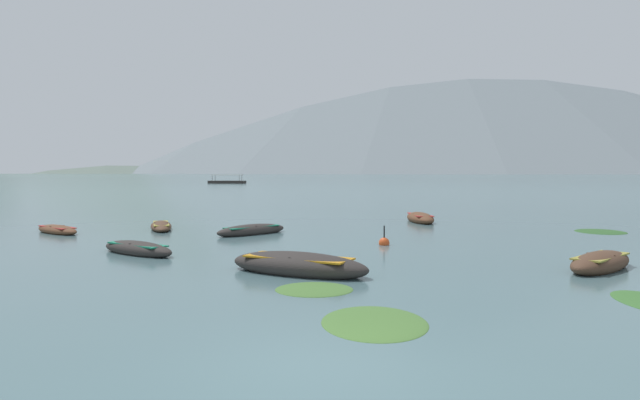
{
  "coord_description": "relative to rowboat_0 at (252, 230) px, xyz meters",
  "views": [
    {
      "loc": [
        0.7,
        -8.52,
        3.08
      ],
      "look_at": [
        -3.91,
        51.81,
        0.01
      ],
      "focal_mm": 31.11,
      "sensor_mm": 36.0,
      "label": 1
    }
  ],
  "objects": [
    {
      "name": "rowboat_4",
      "position": [
        -9.88,
        -0.21,
        -0.04
      ],
      "size": [
        3.58,
        3.05,
        0.51
      ],
      "color": "brown",
      "rests_on": "ground"
    },
    {
      "name": "rowboat_1",
      "position": [
        12.93,
        -8.96,
        0.03
      ],
      "size": [
        3.34,
        3.54,
        0.72
      ],
      "color": "#4C3323",
      "rests_on": "ground"
    },
    {
      "name": "mooring_buoy",
      "position": [
        6.37,
        -3.55,
        -0.1
      ],
      "size": [
        0.45,
        0.45,
        0.96
      ],
      "color": "#DB4C1E",
      "rests_on": "ground"
    },
    {
      "name": "rowboat_0",
      "position": [
        0.0,
        0.0,
        0.0
      ],
      "size": [
        3.49,
        3.81,
        0.63
      ],
      "color": "#2D2826",
      "rests_on": "ground"
    },
    {
      "name": "mountain_2",
      "position": [
        195.08,
        1695.52,
        293.06
      ],
      "size": [
        1963.9,
        1963.9,
        586.52
      ],
      "primitive_type": "cone",
      "color": "slate",
      "rests_on": "ground"
    },
    {
      "name": "weed_patch_3",
      "position": [
        17.67,
        2.47,
        -0.2
      ],
      "size": [
        2.48,
        2.8,
        0.14
      ],
      "primitive_type": "ellipsoid",
      "rotation": [
        0.0,
        0.0,
        3.12
      ],
      "color": "#2D5628",
      "rests_on": "ground"
    },
    {
      "name": "weed_patch_1",
      "position": [
        5.69,
        -15.68,
        -0.2
      ],
      "size": [
        2.38,
        2.92,
        0.14
      ],
      "primitive_type": "ellipsoid",
      "rotation": [
        0.0,
        0.0,
        0.08
      ],
      "color": "#477033",
      "rests_on": "ground"
    },
    {
      "name": "rowboat_2",
      "position": [
        3.51,
        -10.33,
        0.06
      ],
      "size": [
        4.84,
        3.21,
        0.82
      ],
      "color": "#2D2826",
      "rests_on": "ground"
    },
    {
      "name": "mountain_1",
      "position": [
        -455.5,
        1468.62,
        134.42
      ],
      "size": [
        1112.77,
        1112.77,
        269.24
      ],
      "primitive_type": "cone",
      "color": "slate",
      "rests_on": "ground"
    },
    {
      "name": "rowboat_5",
      "position": [
        -5.35,
        2.05,
        -0.03
      ],
      "size": [
        2.59,
        4.43,
        0.51
      ],
      "color": "#4C3323",
      "rests_on": "ground"
    },
    {
      "name": "ground_plane",
      "position": [
        4.74,
        1481.63,
        -0.2
      ],
      "size": [
        6000.0,
        6000.0,
        0.0
      ],
      "primitive_type": "plane",
      "color": "slate"
    },
    {
      "name": "rowboat_3",
      "position": [
        9.01,
        7.56,
        0.03
      ],
      "size": [
        1.89,
        4.44,
        0.73
      ],
      "color": "brown",
      "rests_on": "ground"
    },
    {
      "name": "weed_patch_4",
      "position": [
        4.19,
        -12.59,
        -0.2
      ],
      "size": [
        2.22,
        2.08,
        0.14
      ],
      "primitive_type": "ellipsoid",
      "rotation": [
        0.0,
        0.0,
        1.66
      ],
      "color": "#477033",
      "rests_on": "ground"
    },
    {
      "name": "rowboat_6",
      "position": [
        -2.97,
        -6.82,
        -0.01
      ],
      "size": [
        3.8,
        2.93,
        0.61
      ],
      "color": "#2D2826",
      "rests_on": "ground"
    },
    {
      "name": "ferry_0",
      "position": [
        -30.88,
        119.89,
        0.25
      ],
      "size": [
        9.92,
        3.78,
        2.54
      ],
      "color": "#2D2826",
      "rests_on": "ground"
    }
  ]
}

